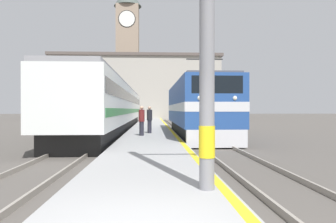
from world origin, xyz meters
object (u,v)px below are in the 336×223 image
locomotive_train (196,108)px  person_on_platform (150,119)px  clock_tower (128,48)px  passenger_train (115,107)px  second_waiting_passenger (142,120)px

locomotive_train → person_on_platform: locomotive_train is taller
locomotive_train → clock_tower: size_ratio=0.51×
person_on_platform → locomotive_train: bearing=14.1°
passenger_train → person_on_platform: 7.79m
passenger_train → second_waiting_passenger: bearing=-74.5°
second_waiting_passenger → clock_tower: size_ratio=0.06×
locomotive_train → clock_tower: (-8.22, 49.86, 13.30)m
person_on_platform → clock_tower: 52.78m
locomotive_train → passenger_train: bearing=133.6°
person_on_platform → clock_tower: (-5.14, 50.64, 13.97)m
second_waiting_passenger → locomotive_train: bearing=38.7°
passenger_train → second_waiting_passenger: 9.57m
passenger_train → person_on_platform: (2.99, -7.15, -0.81)m
passenger_train → person_on_platform: bearing=-67.3°
locomotive_train → second_waiting_passenger: (-3.51, -2.81, -0.67)m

